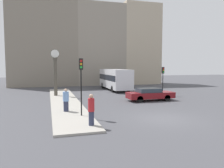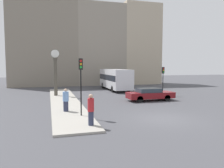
{
  "view_description": "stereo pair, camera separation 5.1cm",
  "coord_description": "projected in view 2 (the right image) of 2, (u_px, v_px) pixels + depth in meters",
  "views": [
    {
      "loc": [
        -7.32,
        -12.77,
        3.51
      ],
      "look_at": [
        -1.15,
        8.26,
        1.69
      ],
      "focal_mm": 35.0,
      "sensor_mm": 36.0,
      "label": 1
    },
    {
      "loc": [
        -7.27,
        -12.79,
        3.51
      ],
      "look_at": [
        -1.15,
        8.26,
        1.69
      ],
      "focal_mm": 35.0,
      "sensor_mm": 36.0,
      "label": 2
    }
  ],
  "objects": [
    {
      "name": "sedan_car",
      "position": [
        150.0,
        94.0,
        22.04
      ],
      "size": [
        4.76,
        1.71,
        1.27
      ],
      "color": "maroon",
      "rests_on": "ground_plane"
    },
    {
      "name": "sidewalk_corner",
      "position": [
        65.0,
        101.0,
        21.44
      ],
      "size": [
        2.67,
        21.81,
        0.13
      ],
      "primitive_type": "cube",
      "color": "#A39E93",
      "rests_on": "ground_plane"
    },
    {
      "name": "traffic_light_far",
      "position": [
        163.0,
        75.0,
        25.67
      ],
      "size": [
        0.26,
        0.24,
        3.39
      ],
      "color": "black",
      "rests_on": "ground_plane"
    },
    {
      "name": "street_clock",
      "position": [
        55.0,
        73.0,
        24.88
      ],
      "size": [
        0.98,
        0.5,
        5.27
      ],
      "color": "#4C473D",
      "rests_on": "sidewalk_corner"
    },
    {
      "name": "ground_plane",
      "position": [
        163.0,
        119.0,
        14.55
      ],
      "size": [
        120.0,
        120.0,
        0.0
      ],
      "primitive_type": "plane",
      "color": "#47474C"
    },
    {
      "name": "bus_distant",
      "position": [
        115.0,
        78.0,
        31.85
      ],
      "size": [
        2.51,
        8.83,
        3.01
      ],
      "color": "silver",
      "rests_on": "ground_plane"
    },
    {
      "name": "traffic_light_near",
      "position": [
        81.0,
        75.0,
        14.71
      ],
      "size": [
        0.26,
        0.24,
        3.89
      ],
      "color": "black",
      "rests_on": "sidewalk_corner"
    },
    {
      "name": "building_row",
      "position": [
        89.0,
        44.0,
        40.2
      ],
      "size": [
        27.44,
        5.0,
        15.33
      ],
      "color": "gray",
      "rests_on": "ground_plane"
    },
    {
      "name": "pedestrian_red_top",
      "position": [
        91.0,
        110.0,
        12.4
      ],
      "size": [
        0.36,
        0.36,
        1.8
      ],
      "color": "#2D334C",
      "rests_on": "sidewalk_corner"
    },
    {
      "name": "pedestrian_blue_stripe",
      "position": [
        66.0,
        100.0,
        16.26
      ],
      "size": [
        0.44,
        0.44,
        1.71
      ],
      "color": "#2D334C",
      "rests_on": "sidewalk_corner"
    }
  ]
}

